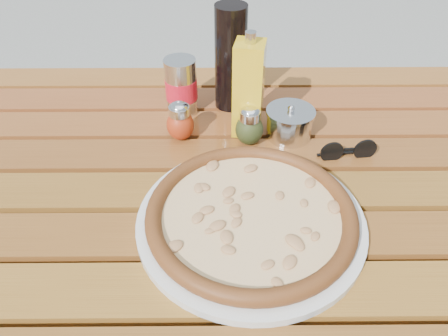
{
  "coord_description": "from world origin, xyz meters",
  "views": [
    {
      "loc": [
        -0.0,
        -0.56,
        1.27
      ],
      "look_at": [
        0.0,
        0.02,
        0.78
      ],
      "focal_mm": 35.0,
      "sensor_mm": 36.0,
      "label": 1
    }
  ],
  "objects_px": {
    "pizza": "(251,214)",
    "pepper_shaker": "(180,121)",
    "plate": "(251,221)",
    "parmesan_tin": "(290,123)",
    "table": "(224,219)",
    "oregano_shaker": "(249,126)",
    "dark_bottle": "(231,58)",
    "soda_can": "(181,87)",
    "sunglasses": "(348,151)",
    "olive_oil_cruet": "(248,89)"
  },
  "relations": [
    {
      "from": "pizza",
      "to": "pepper_shaker",
      "type": "xyz_separation_m",
      "value": [
        -0.13,
        0.24,
        0.02
      ]
    },
    {
      "from": "pizza",
      "to": "plate",
      "type": "bearing_deg",
      "value": 0.0
    },
    {
      "from": "pepper_shaker",
      "to": "parmesan_tin",
      "type": "distance_m",
      "value": 0.22
    },
    {
      "from": "table",
      "to": "oregano_shaker",
      "type": "bearing_deg",
      "value": 69.74
    },
    {
      "from": "pizza",
      "to": "oregano_shaker",
      "type": "bearing_deg",
      "value": 87.83
    },
    {
      "from": "oregano_shaker",
      "to": "dark_bottle",
      "type": "xyz_separation_m",
      "value": [
        -0.03,
        0.14,
        0.07
      ]
    },
    {
      "from": "pepper_shaker",
      "to": "soda_can",
      "type": "height_order",
      "value": "soda_can"
    },
    {
      "from": "plate",
      "to": "soda_can",
      "type": "height_order",
      "value": "soda_can"
    },
    {
      "from": "plate",
      "to": "sunglasses",
      "type": "distance_m",
      "value": 0.25
    },
    {
      "from": "pepper_shaker",
      "to": "soda_can",
      "type": "relative_size",
      "value": 0.68
    },
    {
      "from": "dark_bottle",
      "to": "table",
      "type": "bearing_deg",
      "value": -93.23
    },
    {
      "from": "oregano_shaker",
      "to": "dark_bottle",
      "type": "relative_size",
      "value": 0.37
    },
    {
      "from": "soda_can",
      "to": "sunglasses",
      "type": "bearing_deg",
      "value": -27.36
    },
    {
      "from": "plate",
      "to": "soda_can",
      "type": "distance_m",
      "value": 0.36
    },
    {
      "from": "plate",
      "to": "olive_oil_cruet",
      "type": "height_order",
      "value": "olive_oil_cruet"
    },
    {
      "from": "dark_bottle",
      "to": "soda_can",
      "type": "relative_size",
      "value": 1.83
    },
    {
      "from": "pepper_shaker",
      "to": "parmesan_tin",
      "type": "relative_size",
      "value": 0.69
    },
    {
      "from": "oregano_shaker",
      "to": "plate",
      "type": "bearing_deg",
      "value": -92.17
    },
    {
      "from": "oregano_shaker",
      "to": "parmesan_tin",
      "type": "distance_m",
      "value": 0.08
    },
    {
      "from": "pepper_shaker",
      "to": "parmesan_tin",
      "type": "xyz_separation_m",
      "value": [
        0.22,
        0.0,
        -0.01
      ]
    },
    {
      "from": "plate",
      "to": "dark_bottle",
      "type": "bearing_deg",
      "value": 94.14
    },
    {
      "from": "oregano_shaker",
      "to": "sunglasses",
      "type": "distance_m",
      "value": 0.19
    },
    {
      "from": "olive_oil_cruet",
      "to": "parmesan_tin",
      "type": "relative_size",
      "value": 1.76
    },
    {
      "from": "soda_can",
      "to": "sunglasses",
      "type": "height_order",
      "value": "soda_can"
    },
    {
      "from": "soda_can",
      "to": "oregano_shaker",
      "type": "bearing_deg",
      "value": -40.0
    },
    {
      "from": "table",
      "to": "parmesan_tin",
      "type": "bearing_deg",
      "value": 50.24
    },
    {
      "from": "parmesan_tin",
      "to": "sunglasses",
      "type": "xyz_separation_m",
      "value": [
        0.1,
        -0.07,
        -0.01
      ]
    },
    {
      "from": "plate",
      "to": "dark_bottle",
      "type": "distance_m",
      "value": 0.37
    },
    {
      "from": "soda_can",
      "to": "parmesan_tin",
      "type": "distance_m",
      "value": 0.24
    },
    {
      "from": "soda_can",
      "to": "parmesan_tin",
      "type": "xyz_separation_m",
      "value": [
        0.22,
        -0.09,
        -0.03
      ]
    },
    {
      "from": "plate",
      "to": "sunglasses",
      "type": "height_order",
      "value": "sunglasses"
    },
    {
      "from": "dark_bottle",
      "to": "parmesan_tin",
      "type": "xyz_separation_m",
      "value": [
        0.11,
        -0.12,
        -0.08
      ]
    },
    {
      "from": "plate",
      "to": "soda_can",
      "type": "bearing_deg",
      "value": 111.17
    },
    {
      "from": "plate",
      "to": "oregano_shaker",
      "type": "relative_size",
      "value": 4.39
    },
    {
      "from": "olive_oil_cruet",
      "to": "parmesan_tin",
      "type": "bearing_deg",
      "value": -11.08
    },
    {
      "from": "pizza",
      "to": "oregano_shaker",
      "type": "distance_m",
      "value": 0.22
    },
    {
      "from": "oregano_shaker",
      "to": "olive_oil_cruet",
      "type": "xyz_separation_m",
      "value": [
        -0.0,
        0.04,
        0.06
      ]
    },
    {
      "from": "pizza",
      "to": "soda_can",
      "type": "height_order",
      "value": "soda_can"
    },
    {
      "from": "soda_can",
      "to": "olive_oil_cruet",
      "type": "xyz_separation_m",
      "value": [
        0.14,
        -0.08,
        0.04
      ]
    },
    {
      "from": "plate",
      "to": "pepper_shaker",
      "type": "bearing_deg",
      "value": 118.24
    },
    {
      "from": "pepper_shaker",
      "to": "olive_oil_cruet",
      "type": "xyz_separation_m",
      "value": [
        0.13,
        0.02,
        0.06
      ]
    },
    {
      "from": "table",
      "to": "pizza",
      "type": "xyz_separation_m",
      "value": [
        0.04,
        -0.08,
        0.1
      ]
    },
    {
      "from": "plate",
      "to": "sunglasses",
      "type": "relative_size",
      "value": 3.27
    },
    {
      "from": "pizza",
      "to": "parmesan_tin",
      "type": "bearing_deg",
      "value": 69.69
    },
    {
      "from": "oregano_shaker",
      "to": "olive_oil_cruet",
      "type": "height_order",
      "value": "olive_oil_cruet"
    },
    {
      "from": "plate",
      "to": "pepper_shaker",
      "type": "relative_size",
      "value": 4.39
    },
    {
      "from": "plate",
      "to": "olive_oil_cruet",
      "type": "bearing_deg",
      "value": 88.64
    },
    {
      "from": "table",
      "to": "sunglasses",
      "type": "distance_m",
      "value": 0.26
    },
    {
      "from": "plate",
      "to": "soda_can",
      "type": "xyz_separation_m",
      "value": [
        -0.13,
        0.33,
        0.05
      ]
    },
    {
      "from": "olive_oil_cruet",
      "to": "sunglasses",
      "type": "relative_size",
      "value": 1.91
    }
  ]
}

